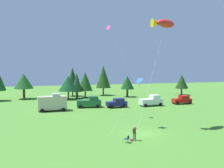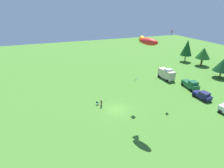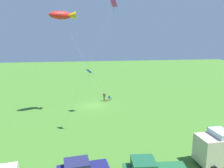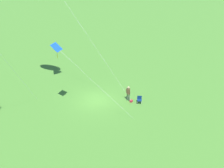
{
  "view_description": "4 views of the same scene",
  "coord_description": "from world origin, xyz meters",
  "px_view_note": "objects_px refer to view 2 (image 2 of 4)",
  "views": [
    {
      "loc": [
        -13.1,
        -31.17,
        9.05
      ],
      "look_at": [
        -4.33,
        -0.32,
        6.58
      ],
      "focal_mm": 42.0,
      "sensor_mm": 36.0,
      "label": 1
    },
    {
      "loc": [
        29.11,
        -11.88,
        20.1
      ],
      "look_at": [
        -3.0,
        0.09,
        4.64
      ],
      "focal_mm": 28.0,
      "sensor_mm": 36.0,
      "label": 2
    },
    {
      "loc": [
        2.95,
        36.69,
        11.44
      ],
      "look_at": [
        -3.25,
        0.01,
        3.83
      ],
      "focal_mm": 35.0,
      "sensor_mm": 36.0,
      "label": 3
    },
    {
      "loc": [
        -19.99,
        14.1,
        14.99
      ],
      "look_at": [
        -3.0,
        0.25,
        3.34
      ],
      "focal_mm": 42.0,
      "sensor_mm": 36.0,
      "label": 4
    }
  ],
  "objects_px": {
    "backpack_on_grass": "(101,105)",
    "kite_diamond_blue": "(135,80)",
    "folding_chair": "(97,103)",
    "kite_diamond_rainbow": "(171,36)",
    "van_camper_beige": "(166,74)",
    "truck_green_flatbed": "(191,84)",
    "person_kite_flyer": "(101,103)",
    "kite_large_fish": "(147,41)",
    "car_navy_hatch": "(203,95)"
  },
  "relations": [
    {
      "from": "kite_large_fish",
      "to": "person_kite_flyer",
      "type": "bearing_deg",
      "value": -137.45
    },
    {
      "from": "folding_chair",
      "to": "kite_diamond_rainbow",
      "type": "bearing_deg",
      "value": -55.52
    },
    {
      "from": "person_kite_flyer",
      "to": "kite_diamond_rainbow",
      "type": "bearing_deg",
      "value": -18.94
    },
    {
      "from": "folding_chair",
      "to": "van_camper_beige",
      "type": "bearing_deg",
      "value": -29.82
    },
    {
      "from": "person_kite_flyer",
      "to": "kite_diamond_blue",
      "type": "bearing_deg",
      "value": -39.9
    },
    {
      "from": "van_camper_beige",
      "to": "kite_large_fish",
      "type": "height_order",
      "value": "kite_large_fish"
    },
    {
      "from": "kite_large_fish",
      "to": "kite_diamond_rainbow",
      "type": "distance_m",
      "value": 10.29
    },
    {
      "from": "kite_diamond_rainbow",
      "to": "van_camper_beige",
      "type": "bearing_deg",
      "value": 140.13
    },
    {
      "from": "person_kite_flyer",
      "to": "car_navy_hatch",
      "type": "distance_m",
      "value": 23.75
    },
    {
      "from": "van_camper_beige",
      "to": "kite_diamond_blue",
      "type": "relative_size",
      "value": 0.78
    },
    {
      "from": "folding_chair",
      "to": "backpack_on_grass",
      "type": "xyz_separation_m",
      "value": [
        0.7,
        0.52,
        -0.38
      ]
    },
    {
      "from": "person_kite_flyer",
      "to": "truck_green_flatbed",
      "type": "bearing_deg",
      "value": -12.88
    },
    {
      "from": "truck_green_flatbed",
      "to": "kite_diamond_rainbow",
      "type": "xyz_separation_m",
      "value": [
        1.81,
        -9.99,
        13.23
      ]
    },
    {
      "from": "van_camper_beige",
      "to": "truck_green_flatbed",
      "type": "relative_size",
      "value": 1.06
    },
    {
      "from": "kite_large_fish",
      "to": "kite_diamond_rainbow",
      "type": "bearing_deg",
      "value": 121.64
    },
    {
      "from": "person_kite_flyer",
      "to": "folding_chair",
      "type": "xyz_separation_m",
      "value": [
        -1.13,
        -0.59,
        -0.53
      ]
    },
    {
      "from": "truck_green_flatbed",
      "to": "kite_diamond_blue",
      "type": "distance_m",
      "value": 19.7
    },
    {
      "from": "car_navy_hatch",
      "to": "kite_diamond_blue",
      "type": "height_order",
      "value": "kite_diamond_blue"
    },
    {
      "from": "van_camper_beige",
      "to": "kite_diamond_rainbow",
      "type": "height_order",
      "value": "kite_diamond_rainbow"
    },
    {
      "from": "van_camper_beige",
      "to": "truck_green_flatbed",
      "type": "bearing_deg",
      "value": 12.72
    },
    {
      "from": "van_camper_beige",
      "to": "kite_large_fish",
      "type": "bearing_deg",
      "value": -50.51
    },
    {
      "from": "kite_large_fish",
      "to": "folding_chair",
      "type": "bearing_deg",
      "value": -139.29
    },
    {
      "from": "person_kite_flyer",
      "to": "van_camper_beige",
      "type": "distance_m",
      "value": 24.21
    },
    {
      "from": "van_camper_beige",
      "to": "car_navy_hatch",
      "type": "relative_size",
      "value": 1.26
    },
    {
      "from": "backpack_on_grass",
      "to": "van_camper_beige",
      "type": "height_order",
      "value": "van_camper_beige"
    },
    {
      "from": "van_camper_beige",
      "to": "truck_green_flatbed",
      "type": "xyz_separation_m",
      "value": [
        7.69,
        2.06,
        -0.54
      ]
    },
    {
      "from": "van_camper_beige",
      "to": "truck_green_flatbed",
      "type": "height_order",
      "value": "van_camper_beige"
    },
    {
      "from": "backpack_on_grass",
      "to": "kite_large_fish",
      "type": "height_order",
      "value": "kite_large_fish"
    },
    {
      "from": "folding_chair",
      "to": "van_camper_beige",
      "type": "relative_size",
      "value": 0.15
    },
    {
      "from": "person_kite_flyer",
      "to": "kite_diamond_rainbow",
      "type": "distance_m",
      "value": 19.95
    },
    {
      "from": "truck_green_flatbed",
      "to": "kite_large_fish",
      "type": "xyz_separation_m",
      "value": [
        7.2,
        -18.73,
        13.74
      ]
    },
    {
      "from": "truck_green_flatbed",
      "to": "van_camper_beige",
      "type": "bearing_deg",
      "value": -159.07
    },
    {
      "from": "folding_chair",
      "to": "kite_large_fish",
      "type": "bearing_deg",
      "value": -96.16
    },
    {
      "from": "kite_diamond_rainbow",
      "to": "kite_diamond_blue",
      "type": "relative_size",
      "value": 2.22
    },
    {
      "from": "folding_chair",
      "to": "van_camper_beige",
      "type": "xyz_separation_m",
      "value": [
        -7.15,
        23.33,
        1.16
      ]
    },
    {
      "from": "van_camper_beige",
      "to": "truck_green_flatbed",
      "type": "distance_m",
      "value": 7.98
    },
    {
      "from": "backpack_on_grass",
      "to": "kite_diamond_blue",
      "type": "height_order",
      "value": "kite_diamond_blue"
    },
    {
      "from": "van_camper_beige",
      "to": "kite_diamond_blue",
      "type": "distance_m",
      "value": 20.59
    },
    {
      "from": "folding_chair",
      "to": "backpack_on_grass",
      "type": "height_order",
      "value": "folding_chair"
    },
    {
      "from": "folding_chair",
      "to": "kite_large_fish",
      "type": "relative_size",
      "value": 0.05
    },
    {
      "from": "folding_chair",
      "to": "kite_diamond_blue",
      "type": "height_order",
      "value": "kite_diamond_blue"
    },
    {
      "from": "car_navy_hatch",
      "to": "folding_chair",
      "type": "bearing_deg",
      "value": -109.28
    },
    {
      "from": "kite_diamond_blue",
      "to": "kite_large_fish",
      "type": "bearing_deg",
      "value": -2.01
    },
    {
      "from": "backpack_on_grass",
      "to": "car_navy_hatch",
      "type": "relative_size",
      "value": 0.07
    },
    {
      "from": "van_camper_beige",
      "to": "backpack_on_grass",
      "type": "bearing_deg",
      "value": -73.26
    },
    {
      "from": "backpack_on_grass",
      "to": "truck_green_flatbed",
      "type": "bearing_deg",
      "value": 90.38
    },
    {
      "from": "car_navy_hatch",
      "to": "kite_diamond_rainbow",
      "type": "distance_m",
      "value": 16.24
    },
    {
      "from": "backpack_on_grass",
      "to": "kite_diamond_rainbow",
      "type": "relative_size",
      "value": 0.02
    },
    {
      "from": "truck_green_flatbed",
      "to": "kite_large_fish",
      "type": "height_order",
      "value": "kite_large_fish"
    },
    {
      "from": "person_kite_flyer",
      "to": "backpack_on_grass",
      "type": "distance_m",
      "value": 1.01
    }
  ]
}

